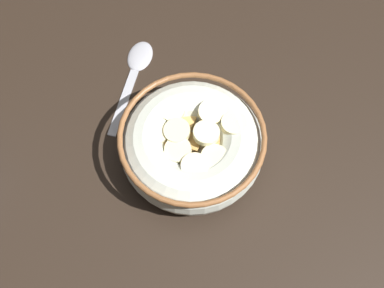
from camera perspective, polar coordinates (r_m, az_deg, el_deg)
name	(u,v)px	position (r cm, az deg, el deg)	size (l,w,h in cm)	color
ground_plane	(192,159)	(58.72, 0.00, -1.68)	(121.52, 121.52, 2.00)	black
cereal_bowl	(192,145)	(55.22, -0.01, -0.08)	(15.42, 15.42, 5.37)	beige
spoon	(136,65)	(63.57, -6.13, 8.53)	(13.54, 4.26, 0.80)	#A5A5AD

